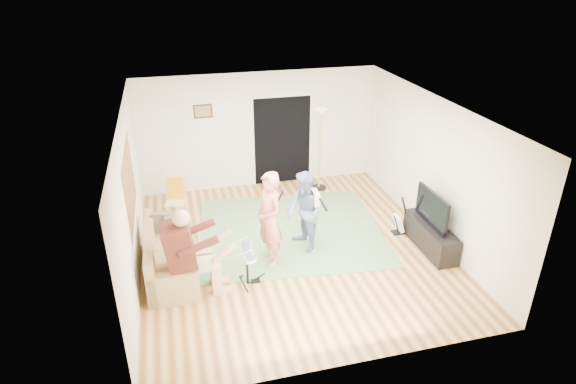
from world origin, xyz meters
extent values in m
plane|color=brown|center=(0.00, 0.00, 0.00)|extent=(6.00, 6.00, 0.00)
plane|color=white|center=(0.00, 0.00, 2.70)|extent=(6.00, 6.00, 0.00)
plane|color=brown|center=(-2.74, 0.20, 1.55)|extent=(0.00, 2.05, 2.05)
plane|color=black|center=(0.55, 2.99, 1.05)|extent=(2.10, 0.00, 2.10)
cube|color=#3F2314|center=(-1.25, 2.99, 1.90)|extent=(0.42, 0.03, 0.32)
cube|color=#567A4A|center=(0.13, 0.62, 0.01)|extent=(3.88, 3.54, 0.02)
cube|color=#A08550|center=(-2.20, -0.23, 0.20)|extent=(0.79, 1.58, 0.39)
cube|color=#A08550|center=(-2.53, -0.23, 0.39)|extent=(0.15, 1.95, 0.79)
cube|color=#A08550|center=(-2.20, 0.66, 0.28)|extent=(0.79, 0.19, 0.56)
cube|color=#A08550|center=(-2.20, -1.11, 0.28)|extent=(0.79, 0.19, 0.56)
cube|color=#522117|center=(-2.05, -0.88, 0.91)|extent=(0.42, 0.55, 0.70)
sphere|color=tan|center=(-1.98, -0.88, 1.37)|extent=(0.27, 0.27, 0.27)
cylinder|color=black|center=(-1.00, -0.88, 0.31)|extent=(0.04, 0.04, 0.58)
cube|color=white|center=(-1.00, -0.88, 0.59)|extent=(0.11, 0.58, 0.03)
imported|color=#CF6F5A|center=(-0.49, -0.34, 0.87)|extent=(0.57, 0.72, 1.73)
imported|color=slate|center=(0.22, -0.07, 0.77)|extent=(0.72, 0.85, 1.54)
cube|color=black|center=(2.18, 0.01, 0.01)|extent=(0.22, 0.18, 0.03)
cube|color=white|center=(2.18, 0.01, 0.23)|extent=(0.17, 0.26, 0.34)
cylinder|color=black|center=(2.27, 0.01, 0.57)|extent=(0.18, 0.04, 0.44)
cylinder|color=black|center=(1.29, 2.40, 0.02)|extent=(0.35, 0.35, 0.03)
cylinder|color=tan|center=(1.29, 2.40, 0.94)|extent=(0.04, 0.04, 1.84)
cone|color=white|center=(1.29, 2.40, 1.88)|extent=(0.31, 0.31, 0.12)
cube|color=beige|center=(-2.04, 1.66, 0.41)|extent=(0.46, 0.46, 0.04)
cube|color=orange|center=(-2.04, 1.83, 0.70)|extent=(0.37, 0.15, 0.38)
cube|color=black|center=(2.50, -0.64, 0.25)|extent=(0.40, 1.40, 0.50)
cube|color=black|center=(2.45, -0.64, 0.85)|extent=(0.06, 1.02, 0.62)
camera|label=1|loc=(-1.99, -7.46, 4.90)|focal=30.00mm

